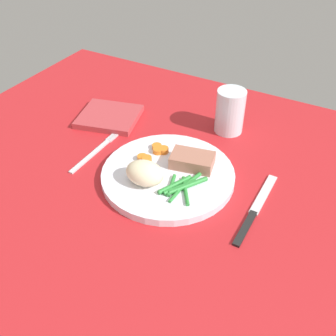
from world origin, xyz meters
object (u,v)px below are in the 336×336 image
at_px(meat_portion, 194,161).
at_px(napkin, 109,117).
at_px(dinner_plate, 168,175).
at_px(water_glass, 230,114).
at_px(knife, 255,210).
at_px(fork, 95,152).

relative_size(meat_portion, napkin, 0.62).
bearing_deg(dinner_plate, water_glass, 80.08).
height_order(dinner_plate, knife, dinner_plate).
bearing_deg(napkin, meat_portion, -17.15).
bearing_deg(meat_portion, knife, -16.78).
height_order(fork, water_glass, water_glass).
distance_m(dinner_plate, meat_portion, 0.06).
relative_size(dinner_plate, napkin, 1.92).
bearing_deg(dinner_plate, knife, -0.89).
relative_size(meat_portion, knife, 0.42).
height_order(fork, napkin, napkin).
bearing_deg(meat_portion, fork, -168.39).
relative_size(water_glass, napkin, 0.74).
bearing_deg(dinner_plate, fork, -179.19).
xyz_separation_m(meat_portion, napkin, (-0.27, 0.08, -0.02)).
bearing_deg(fork, napkin, 111.22).
bearing_deg(water_glass, dinner_plate, -99.92).
bearing_deg(water_glass, meat_portion, -90.87).
bearing_deg(fork, knife, -1.26).
distance_m(dinner_plate, knife, 0.18).
xyz_separation_m(dinner_plate, meat_portion, (0.04, 0.04, 0.02)).
bearing_deg(napkin, knife, -17.02).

